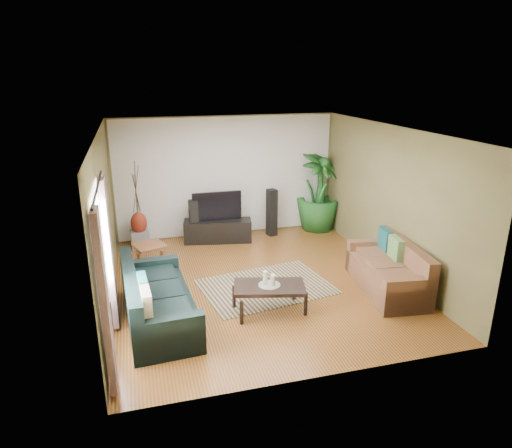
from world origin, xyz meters
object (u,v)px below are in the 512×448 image
object	(u,v)px
sofa_right	(387,267)
speaker_right	(272,212)
coffee_table	(269,298)
vase	(139,223)
television	(217,206)
potted_plant	(319,191)
sofa_left	(158,295)
tv_stand	(218,231)
speaker_left	(194,222)
side_table	(150,258)
pedestal	(140,239)

from	to	relation	value
sofa_right	speaker_right	bearing A→B (deg)	-153.64
coffee_table	vase	size ratio (longest dim) A/B	2.29
television	potted_plant	xyz separation A→B (m)	(2.47, 0.20, 0.12)
sofa_left	potted_plant	xyz separation A→B (m)	(3.96, 3.35, 0.50)
tv_stand	speaker_right	bearing A→B (deg)	14.21
coffee_table	potted_plant	xyz separation A→B (m)	(2.27, 3.52, 0.70)
sofa_left	television	distance (m)	3.51
speaker_right	speaker_left	bearing A→B (deg)	170.84
television	speaker_right	distance (m)	1.30
coffee_table	speaker_left	world-z (taller)	speaker_left
tv_stand	potted_plant	bearing A→B (deg)	15.30
speaker_left	side_table	distance (m)	1.67
tv_stand	television	world-z (taller)	television
tv_stand	speaker_right	size ratio (longest dim) A/B	1.36
tv_stand	vase	world-z (taller)	vase
television	pedestal	size ratio (longest dim) A/B	2.89
sofa_left	coffee_table	size ratio (longest dim) A/B	2.01
speaker_right	pedestal	size ratio (longest dim) A/B	2.89
sofa_right	speaker_right	size ratio (longest dim) A/B	1.71
sofa_left	speaker_right	distance (m)	4.24
speaker_left	pedestal	bearing A→B (deg)	172.62
tv_stand	pedestal	world-z (taller)	tv_stand
sofa_right	pedestal	size ratio (longest dim) A/B	4.95
television	speaker_right	world-z (taller)	television
coffee_table	speaker_right	bearing A→B (deg)	85.93
television	speaker_right	xyz separation A→B (m)	(1.27, 0.07, -0.27)
sofa_right	television	bearing A→B (deg)	-135.37
vase	tv_stand	bearing A→B (deg)	-2.84
tv_stand	side_table	world-z (taller)	side_table
sofa_left	potted_plant	world-z (taller)	potted_plant
speaker_left	pedestal	xyz separation A→B (m)	(-1.16, 0.06, -0.30)
potted_plant	tv_stand	bearing A→B (deg)	-174.98
coffee_table	side_table	world-z (taller)	side_table
coffee_table	tv_stand	size ratio (longest dim) A/B	0.75
television	speaker_right	bearing A→B (deg)	3.04
side_table	tv_stand	bearing A→B (deg)	40.23
sofa_right	potted_plant	xyz separation A→B (m)	(0.11, 3.32, 0.50)
tv_stand	speaker_right	world-z (taller)	speaker_right
sofa_right	side_table	size ratio (longest dim) A/B	3.35
television	pedestal	distance (m)	1.79
potted_plant	pedestal	bearing A→B (deg)	-178.15
sofa_right	coffee_table	distance (m)	2.19
speaker_left	vase	distance (m)	1.16
coffee_table	side_table	xyz separation A→B (m)	(-1.72, 2.01, 0.05)
tv_stand	speaker_left	size ratio (longest dim) A/B	1.51
television	sofa_right	bearing A→B (deg)	-52.83
sofa_right	vase	world-z (taller)	sofa_right
side_table	speaker_left	bearing A→B (deg)	52.59
speaker_right	potted_plant	bearing A→B (deg)	-4.98
pedestal	vase	world-z (taller)	vase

